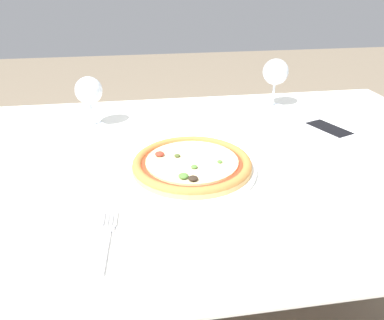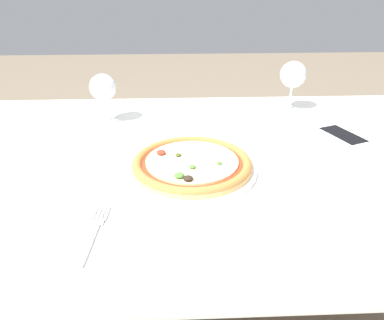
{
  "view_description": "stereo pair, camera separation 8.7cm",
  "coord_description": "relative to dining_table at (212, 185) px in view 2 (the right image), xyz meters",
  "views": [
    {
      "loc": [
        -0.17,
        -0.83,
        1.18
      ],
      "look_at": [
        -0.05,
        -0.07,
        0.78
      ],
      "focal_mm": 35.0,
      "sensor_mm": 36.0,
      "label": 1
    },
    {
      "loc": [
        -0.09,
        -0.84,
        1.18
      ],
      "look_at": [
        -0.05,
        -0.07,
        0.78
      ],
      "focal_mm": 35.0,
      "sensor_mm": 36.0,
      "label": 2
    }
  ],
  "objects": [
    {
      "name": "dining_table",
      "position": [
        0.0,
        0.0,
        0.0
      ],
      "size": [
        1.47,
        0.97,
        0.75
      ],
      "color": "brown",
      "rests_on": "ground_plane"
    },
    {
      "name": "pizza_plate",
      "position": [
        -0.05,
        -0.07,
        0.1
      ],
      "size": [
        0.3,
        0.3,
        0.04
      ],
      "color": "white",
      "rests_on": "dining_table"
    },
    {
      "name": "fork",
      "position": [
        -0.24,
        -0.29,
        0.09
      ],
      "size": [
        0.03,
        0.17,
        0.0
      ],
      "color": "silver",
      "rests_on": "dining_table"
    },
    {
      "name": "wine_glass_far_left",
      "position": [
        -0.31,
        0.26,
        0.19
      ],
      "size": [
        0.08,
        0.08,
        0.15
      ],
      "color": "silver",
      "rests_on": "dining_table"
    },
    {
      "name": "wine_glass_far_right",
      "position": [
        0.29,
        0.34,
        0.2
      ],
      "size": [
        0.08,
        0.08,
        0.16
      ],
      "color": "silver",
      "rests_on": "dining_table"
    },
    {
      "name": "cell_phone",
      "position": [
        0.38,
        0.1,
        0.09
      ],
      "size": [
        0.12,
        0.16,
        0.01
      ],
      "color": "white",
      "rests_on": "dining_table"
    }
  ]
}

